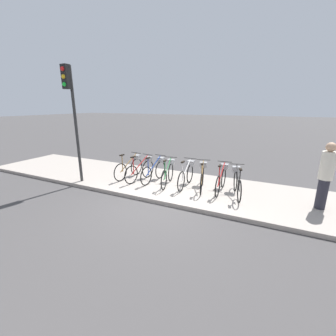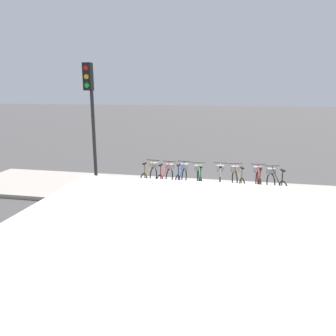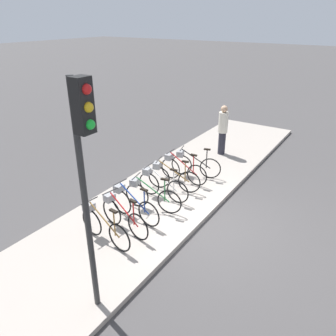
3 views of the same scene
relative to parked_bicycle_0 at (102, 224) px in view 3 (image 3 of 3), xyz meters
name	(u,v)px [view 3 (image 3 of 3)]	position (x,y,z in m)	size (l,w,h in m)	color
ground_plane	(203,223)	(2.00, -1.51, -0.55)	(120.00, 120.00, 0.00)	#423F3F
sidewalk	(153,204)	(2.00, 0.04, -0.49)	(16.86, 3.09, 0.12)	#9E9389
parked_bicycle_0	(102,224)	(0.00, 0.00, 0.00)	(0.46, 1.58, 0.98)	black
parked_bicycle_1	(122,214)	(0.56, -0.09, 0.00)	(0.46, 1.58, 0.98)	black
parked_bicycle_2	(132,203)	(1.07, 0.02, 0.00)	(0.46, 1.59, 0.98)	black
parked_bicycle_3	(150,195)	(1.66, -0.09, 0.00)	(0.49, 1.57, 0.98)	black
parked_bicycle_4	(160,184)	(2.31, 0.02, 0.00)	(0.46, 1.59, 0.98)	black
parked_bicycle_5	(171,176)	(2.87, 0.03, 0.00)	(0.55, 1.55, 0.98)	black
parked_bicycle_6	(181,168)	(3.50, 0.07, 0.00)	(0.46, 1.59, 0.98)	black
parked_bicycle_7	(193,163)	(4.01, -0.06, 0.00)	(0.59, 1.54, 0.98)	black
pedestrian	(223,129)	(6.22, -0.04, 0.53)	(0.34, 0.34, 1.81)	#23232D
traffic_light	(85,158)	(-1.38, -1.26, 2.39)	(0.24, 0.40, 3.96)	#2D2D2D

